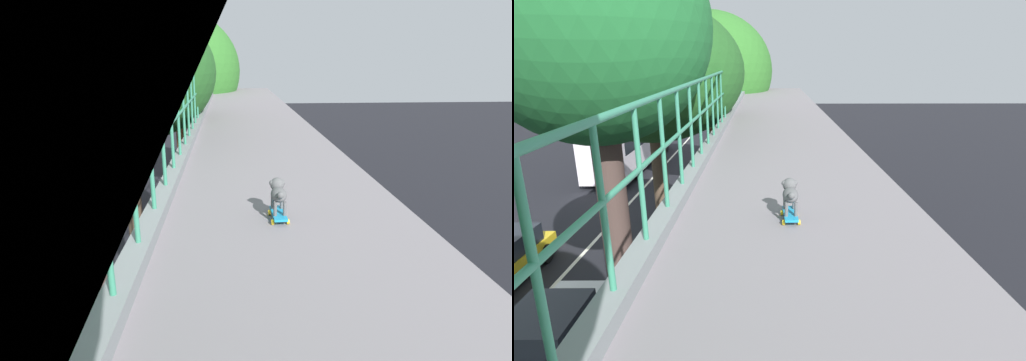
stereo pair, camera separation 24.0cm
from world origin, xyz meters
The scene contains 7 objects.
car_white_fifth centered at (-4.21, 6.74, 0.68)m, with size 1.86×4.38×1.49m.
city_bus centered at (-7.95, 24.77, 1.75)m, with size 2.66×10.73×3.06m.
roadside_tree_mid centered at (-2.29, 6.44, 7.34)m, with size 4.24×4.24×9.56m.
roadside_tree_far centered at (-2.24, 9.88, 6.49)m, with size 4.90×4.90×8.37m.
roadside_tree_farthest centered at (-1.86, 18.91, 6.21)m, with size 5.87×5.87×8.97m.
toy_skateboard centered at (1.02, 2.68, 5.39)m, with size 0.19×0.41×0.08m.
small_dog centered at (1.02, 2.72, 5.62)m, with size 0.17×0.39×0.33m.
Camera 2 is at (0.77, -1.21, 6.97)m, focal length 28.50 mm.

